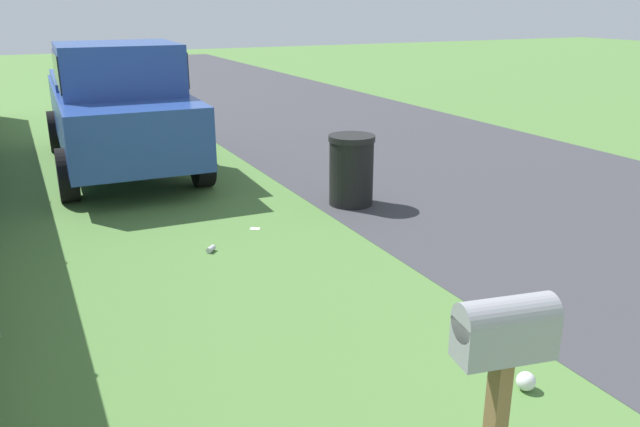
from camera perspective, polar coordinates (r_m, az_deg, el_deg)
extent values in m
cube|color=gray|center=(3.27, 16.35, -10.67)|extent=(0.29, 0.52, 0.22)
cylinder|color=gray|center=(3.22, 16.53, -8.95)|extent=(0.29, 0.52, 0.20)
cube|color=red|center=(3.31, 15.18, -8.88)|extent=(0.02, 0.04, 0.18)
cube|color=#284793|center=(11.21, -17.76, 8.44)|extent=(5.32, 2.08, 0.90)
cube|color=#284793|center=(10.48, -17.77, 12.39)|extent=(1.84, 1.82, 0.76)
cube|color=black|center=(10.48, -17.77, 12.39)|extent=(1.79, 1.86, 0.53)
cube|color=#284793|center=(12.40, -14.57, 12.00)|extent=(2.74, 0.17, 0.12)
cube|color=#284793|center=(12.23, -22.85, 11.08)|extent=(2.74, 0.17, 0.12)
cylinder|color=black|center=(9.78, -10.62, 4.64)|extent=(0.77, 0.28, 0.76)
cylinder|color=black|center=(9.54, -21.86, 3.26)|extent=(0.77, 0.28, 0.76)
cylinder|color=black|center=(13.12, -14.33, 7.88)|extent=(0.77, 0.28, 0.76)
cylinder|color=black|center=(12.94, -22.74, 6.88)|extent=(0.77, 0.28, 0.76)
cylinder|color=black|center=(8.70, 2.84, 3.67)|extent=(0.61, 0.61, 0.89)
cylinder|color=black|center=(8.59, 2.89, 6.81)|extent=(0.64, 0.64, 0.08)
sphere|color=silver|center=(4.95, 18.11, -14.21)|extent=(0.14, 0.14, 0.14)
cube|color=silver|center=(7.89, -5.90, -1.36)|extent=(0.13, 0.15, 0.01)
cylinder|color=silver|center=(7.23, -9.83, -3.18)|extent=(0.13, 0.13, 0.07)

